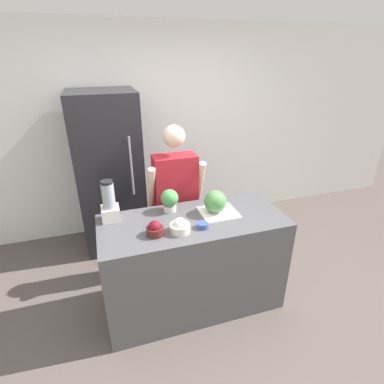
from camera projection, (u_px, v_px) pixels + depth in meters
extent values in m
plane|color=#564C47|center=(205.00, 328.00, 2.70)|extent=(14.00, 14.00, 0.00)
cube|color=white|center=(154.00, 132.00, 3.88)|extent=(8.00, 0.06, 2.60)
cube|color=#4C4C51|center=(193.00, 263.00, 2.79)|extent=(1.62, 0.69, 0.94)
cube|color=#232328|center=(110.00, 174.00, 3.54)|extent=(0.73, 0.66, 1.88)
cylinder|color=gray|center=(131.00, 167.00, 3.22)|extent=(0.02, 0.02, 0.66)
cube|color=#4C608C|center=(177.00, 238.00, 3.30)|extent=(0.32, 0.18, 0.79)
cube|color=#B21E28|center=(175.00, 182.00, 3.01)|extent=(0.43, 0.22, 0.56)
sphere|color=beige|center=(174.00, 136.00, 2.81)|extent=(0.21, 0.21, 0.21)
cylinder|color=beige|center=(151.00, 188.00, 2.91)|extent=(0.07, 0.23, 0.47)
cylinder|color=beige|center=(200.00, 181.00, 3.04)|extent=(0.07, 0.23, 0.47)
cube|color=white|center=(218.00, 212.00, 2.69)|extent=(0.32, 0.30, 0.01)
sphere|color=#4C8C47|center=(215.00, 202.00, 2.65)|extent=(0.20, 0.20, 0.20)
cylinder|color=#511E19|center=(155.00, 231.00, 2.37)|extent=(0.14, 0.14, 0.07)
sphere|color=maroon|center=(155.00, 227.00, 2.35)|extent=(0.11, 0.11, 0.11)
cylinder|color=beige|center=(180.00, 228.00, 2.40)|extent=(0.17, 0.17, 0.07)
sphere|color=white|center=(180.00, 224.00, 2.39)|extent=(0.11, 0.11, 0.11)
cylinder|color=#334C9E|center=(203.00, 225.00, 2.46)|extent=(0.09, 0.09, 0.05)
cube|color=silver|center=(111.00, 214.00, 2.57)|extent=(0.15, 0.15, 0.12)
cylinder|color=#99A3AD|center=(108.00, 196.00, 2.49)|extent=(0.11, 0.11, 0.22)
cylinder|color=black|center=(106.00, 182.00, 2.44)|extent=(0.10, 0.10, 0.02)
cylinder|color=beige|center=(170.00, 208.00, 2.72)|extent=(0.12, 0.12, 0.06)
sphere|color=#478E4C|center=(170.00, 198.00, 2.68)|extent=(0.16, 0.16, 0.16)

